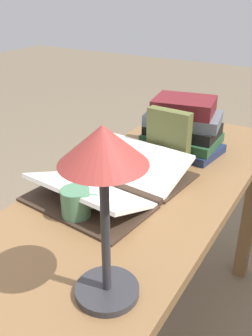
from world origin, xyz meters
TOP-DOWN VIEW (x-y plane):
  - reading_desk at (0.00, 0.00)m, footprint 1.53×0.56m
  - open_book at (0.01, -0.07)m, footprint 0.50×0.41m
  - book_stack_tall at (-0.38, -0.01)m, footprint 0.22×0.31m
  - book_standing_upright at (-0.23, -0.00)m, footprint 0.05×0.16m
  - reading_lamp at (0.39, 0.15)m, footprint 0.16×0.16m
  - coffee_mug at (0.20, -0.07)m, footprint 0.09×0.09m

SIDE VIEW (x-z plane):
  - reading_desk at x=0.00m, z-range 0.27..1.03m
  - open_book at x=0.01m, z-range 0.75..0.83m
  - coffee_mug at x=0.20m, z-range 0.77..0.86m
  - book_stack_tall at x=-0.38m, z-range 0.76..0.97m
  - book_standing_upright at x=-0.23m, z-range 0.77..0.97m
  - reading_lamp at x=0.39m, z-range 0.87..1.24m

